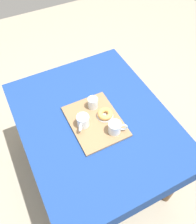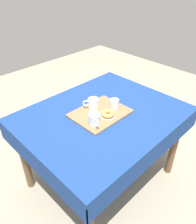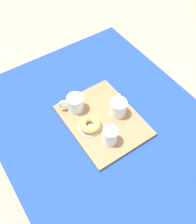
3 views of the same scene
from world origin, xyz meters
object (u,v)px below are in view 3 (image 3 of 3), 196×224
Objects in this scene: tea_mug_left at (75,104)px; water_glass_near at (110,136)px; tea_mug_right at (118,108)px; donut_plate_left at (90,127)px; dining_table at (103,134)px; sugar_donut_left at (90,124)px; serving_tray at (103,120)px.

water_glass_near is at bearing -171.95° from tea_mug_left.
donut_plate_left is at bearing 88.97° from tea_mug_right.
dining_table is at bearing -155.67° from tea_mug_left.
water_glass_near reaches higher than donut_plate_left.
tea_mug_left reaches higher than dining_table.
dining_table is 11.32× the size of tea_mug_right.
tea_mug_left is 0.14m from sugar_donut_left.
tea_mug_left is 1.47× the size of water_glass_near.
donut_plate_left reaches higher than serving_tray.
tea_mug_right reaches higher than serving_tray.
tea_mug_left and tea_mug_right have the same top height.
sugar_donut_left is (0.12, 0.04, -0.01)m from water_glass_near.
donut_plate_left is at bearing 78.16° from dining_table.
dining_table is at bearing 157.84° from serving_tray.
tea_mug_left is 1.06× the size of donut_plate_left.
water_glass_near reaches higher than sugar_donut_left.
dining_table is 0.18m from water_glass_near.
serving_tray is 4.02× the size of sugar_donut_left.
water_glass_near is at bearing -161.92° from donut_plate_left.
sugar_donut_left is at bearing 78.16° from dining_table.
donut_plate_left is at bearing 92.48° from serving_tray.
tea_mug_right is at bearing -82.82° from dining_table.
serving_tray is at bearing -87.52° from donut_plate_left.
tea_mug_right is (-0.01, -0.09, 0.05)m from serving_tray.
serving_tray is 5.17× the size of water_glass_near.
sugar_donut_left is (0.00, 0.00, 0.02)m from donut_plate_left.
donut_plate_left is 1.08× the size of sugar_donut_left.
donut_plate_left reaches higher than dining_table.
dining_table is 10.28× the size of tea_mug_left.
serving_tray is at bearing -22.16° from dining_table.
tea_mug_right reaches higher than donut_plate_left.
water_glass_near reaches higher than serving_tray.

